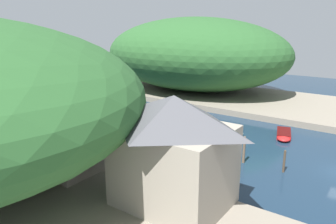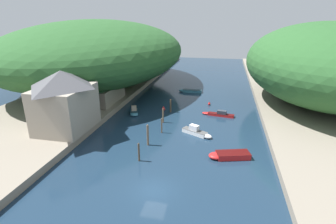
{
  "view_description": "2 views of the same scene",
  "coord_description": "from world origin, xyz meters",
  "px_view_note": "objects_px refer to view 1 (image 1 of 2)",
  "views": [
    {
      "loc": [
        -36.01,
        -2.91,
        15.17
      ],
      "look_at": [
        1.26,
        23.48,
        2.65
      ],
      "focal_mm": 35.0,
      "sensor_mm": 36.0,
      "label": 1
    },
    {
      "loc": [
        6.34,
        -21.97,
        17.02
      ],
      "look_at": [
        -2.68,
        19.24,
        1.66
      ],
      "focal_mm": 28.0,
      "sensor_mm": 36.0,
      "label": 2
    }
  ],
  "objects_px": {
    "boathouse_shed": "(57,143)",
    "boat_far_upstream": "(85,116)",
    "boat_yellow_tender": "(284,135)",
    "boat_open_rowboat": "(183,120)",
    "boat_moored_right": "(131,153)",
    "channel_buoy_far": "(137,137)",
    "channel_buoy_near": "(146,117)",
    "person_on_quay": "(205,190)",
    "boat_far_right_bank": "(228,135)",
    "waterfront_building": "(174,149)"
  },
  "relations": [
    {
      "from": "boat_yellow_tender",
      "to": "channel_buoy_far",
      "type": "height_order",
      "value": "channel_buoy_far"
    },
    {
      "from": "boat_open_rowboat",
      "to": "channel_buoy_far",
      "type": "distance_m",
      "value": 10.4
    },
    {
      "from": "boat_yellow_tender",
      "to": "channel_buoy_far",
      "type": "relative_size",
      "value": 5.89
    },
    {
      "from": "channel_buoy_far",
      "to": "boathouse_shed",
      "type": "bearing_deg",
      "value": 179.74
    },
    {
      "from": "waterfront_building",
      "to": "boat_far_right_bank",
      "type": "relative_size",
      "value": 1.82
    },
    {
      "from": "boat_far_right_bank",
      "to": "boat_yellow_tender",
      "type": "bearing_deg",
      "value": 63.96
    },
    {
      "from": "boathouse_shed",
      "to": "boat_moored_right",
      "type": "xyz_separation_m",
      "value": [
        7.54,
        -3.18,
        -2.86
      ]
    },
    {
      "from": "waterfront_building",
      "to": "person_on_quay",
      "type": "bearing_deg",
      "value": -49.54
    },
    {
      "from": "boat_moored_right",
      "to": "channel_buoy_far",
      "type": "relative_size",
      "value": 3.62
    },
    {
      "from": "boat_open_rowboat",
      "to": "boat_far_upstream",
      "type": "xyz_separation_m",
      "value": [
        -7.27,
        14.61,
        0.0
      ]
    },
    {
      "from": "boat_open_rowboat",
      "to": "channel_buoy_near",
      "type": "xyz_separation_m",
      "value": [
        -1.99,
        5.77,
        -0.01
      ]
    },
    {
      "from": "boat_open_rowboat",
      "to": "boat_yellow_tender",
      "type": "height_order",
      "value": "boat_open_rowboat"
    },
    {
      "from": "waterfront_building",
      "to": "boat_open_rowboat",
      "type": "height_order",
      "value": "waterfront_building"
    },
    {
      "from": "boat_open_rowboat",
      "to": "boathouse_shed",
      "type": "bearing_deg",
      "value": 96.94
    },
    {
      "from": "boat_open_rowboat",
      "to": "channel_buoy_near",
      "type": "relative_size",
      "value": 7.61
    },
    {
      "from": "waterfront_building",
      "to": "boat_yellow_tender",
      "type": "distance_m",
      "value": 24.47
    },
    {
      "from": "boat_yellow_tender",
      "to": "person_on_quay",
      "type": "bearing_deg",
      "value": 73.55
    },
    {
      "from": "boat_moored_right",
      "to": "channel_buoy_near",
      "type": "height_order",
      "value": "boat_moored_right"
    },
    {
      "from": "channel_buoy_near",
      "to": "person_on_quay",
      "type": "xyz_separation_m",
      "value": [
        -18.35,
        -21.01,
        1.67
      ]
    },
    {
      "from": "boat_yellow_tender",
      "to": "boat_far_right_bank",
      "type": "xyz_separation_m",
      "value": [
        -4.59,
        6.07,
        0.09
      ]
    },
    {
      "from": "boat_moored_right",
      "to": "channel_buoy_far",
      "type": "distance_m",
      "value": 5.75
    },
    {
      "from": "boathouse_shed",
      "to": "boat_far_right_bank",
      "type": "distance_m",
      "value": 22.39
    },
    {
      "from": "boat_open_rowboat",
      "to": "boat_far_right_bank",
      "type": "bearing_deg",
      "value": 171.43
    },
    {
      "from": "person_on_quay",
      "to": "boat_yellow_tender",
      "type": "bearing_deg",
      "value": -102.64
    },
    {
      "from": "waterfront_building",
      "to": "boat_yellow_tender",
      "type": "height_order",
      "value": "waterfront_building"
    },
    {
      "from": "boat_far_upstream",
      "to": "person_on_quay",
      "type": "relative_size",
      "value": 3.27
    },
    {
      "from": "boat_moored_right",
      "to": "channel_buoy_far",
      "type": "bearing_deg",
      "value": -167.59
    },
    {
      "from": "boathouse_shed",
      "to": "person_on_quay",
      "type": "distance_m",
      "value": 16.05
    },
    {
      "from": "boat_open_rowboat",
      "to": "boat_yellow_tender",
      "type": "distance_m",
      "value": 15.32
    },
    {
      "from": "boat_yellow_tender",
      "to": "boat_open_rowboat",
      "type": "bearing_deg",
      "value": -9.76
    },
    {
      "from": "boat_moored_right",
      "to": "channel_buoy_near",
      "type": "xyz_separation_m",
      "value": [
        13.23,
        8.38,
        -0.15
      ]
    },
    {
      "from": "boat_moored_right",
      "to": "boat_far_upstream",
      "type": "distance_m",
      "value": 18.97
    },
    {
      "from": "boat_yellow_tender",
      "to": "person_on_quay",
      "type": "relative_size",
      "value": 3.29
    },
    {
      "from": "boat_far_upstream",
      "to": "channel_buoy_near",
      "type": "distance_m",
      "value": 10.3
    },
    {
      "from": "boat_far_right_bank",
      "to": "channel_buoy_far",
      "type": "distance_m",
      "value": 12.28
    },
    {
      "from": "channel_buoy_near",
      "to": "boat_yellow_tender",
      "type": "bearing_deg",
      "value": -79.75
    },
    {
      "from": "boat_yellow_tender",
      "to": "channel_buoy_far",
      "type": "distance_m",
      "value": 19.9
    },
    {
      "from": "boathouse_shed",
      "to": "boat_far_right_bank",
      "type": "height_order",
      "value": "boathouse_shed"
    },
    {
      "from": "boat_far_upstream",
      "to": "channel_buoy_far",
      "type": "bearing_deg",
      "value": 166.11
    },
    {
      "from": "boat_moored_right",
      "to": "person_on_quay",
      "type": "distance_m",
      "value": 13.71
    },
    {
      "from": "person_on_quay",
      "to": "boat_open_rowboat",
      "type": "bearing_deg",
      "value": -65.87
    },
    {
      "from": "waterfront_building",
      "to": "person_on_quay",
      "type": "distance_m",
      "value": 4.46
    },
    {
      "from": "boathouse_shed",
      "to": "channel_buoy_far",
      "type": "bearing_deg",
      "value": -0.26
    },
    {
      "from": "boat_moored_right",
      "to": "boat_open_rowboat",
      "type": "bearing_deg",
      "value": 169.27
    },
    {
      "from": "boathouse_shed",
      "to": "channel_buoy_far",
      "type": "height_order",
      "value": "boathouse_shed"
    },
    {
      "from": "channel_buoy_near",
      "to": "boat_far_upstream",
      "type": "bearing_deg",
      "value": 120.87
    },
    {
      "from": "boat_open_rowboat",
      "to": "boat_moored_right",
      "type": "bearing_deg",
      "value": 108.1
    },
    {
      "from": "boat_moored_right",
      "to": "channel_buoy_far",
      "type": "height_order",
      "value": "boat_moored_right"
    },
    {
      "from": "boathouse_shed",
      "to": "boat_far_upstream",
      "type": "xyz_separation_m",
      "value": [
        15.49,
        14.05,
        -3.0
      ]
    },
    {
      "from": "channel_buoy_near",
      "to": "person_on_quay",
      "type": "distance_m",
      "value": 27.95
    }
  ]
}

